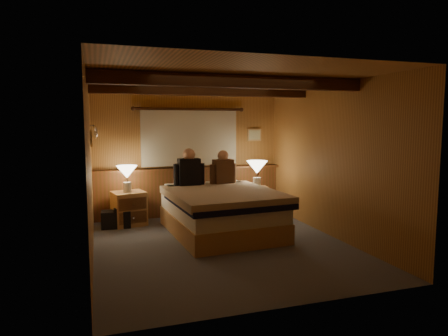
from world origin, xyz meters
name	(u,v)px	position (x,y,z in m)	size (l,w,h in m)	color
floor	(222,245)	(0.00, 0.00, 0.00)	(4.20, 4.20, 0.00)	slate
ceiling	(222,79)	(0.00, 0.00, 2.40)	(4.20, 4.20, 0.00)	#E49955
wall_back	(189,154)	(0.00, 2.10, 1.20)	(3.60, 3.60, 0.00)	#B98442
wall_left	(90,168)	(-1.80, 0.00, 1.20)	(4.20, 4.20, 0.00)	#B98442
wall_right	(330,160)	(1.80, 0.00, 1.20)	(4.20, 4.20, 0.00)	#B98442
wall_front	(289,186)	(0.00, -2.10, 1.20)	(3.60, 3.60, 0.00)	#B98442
wainscot	(190,190)	(0.00, 2.04, 0.49)	(3.60, 0.23, 0.94)	brown
curtain_window	(190,137)	(0.00, 2.03, 1.52)	(2.18, 0.09, 1.11)	#452811
ceiling_beams	(219,87)	(0.00, 0.15, 2.31)	(3.60, 1.65, 0.16)	#452811
coat_rail	(95,130)	(-1.72, 1.58, 1.67)	(0.05, 0.55, 0.24)	silver
framed_print	(254,135)	(1.35, 2.08, 1.55)	(0.30, 0.04, 0.25)	tan
bed	(221,211)	(0.18, 0.61, 0.37)	(1.76, 2.20, 0.72)	tan
nightstand_left	(129,208)	(-1.20, 1.63, 0.30)	(0.63, 0.58, 0.59)	tan
nightstand_right	(255,203)	(1.11, 1.45, 0.29)	(0.59, 0.55, 0.58)	tan
lamp_left	(127,174)	(-1.22, 1.59, 0.92)	(0.36, 0.36, 0.47)	silver
lamp_right	(257,169)	(1.14, 1.41, 0.94)	(0.39, 0.39, 0.51)	silver
person_left	(189,170)	(-0.19, 1.29, 0.98)	(0.55, 0.22, 0.67)	black
person_right	(223,170)	(0.44, 1.31, 0.96)	(0.51, 0.24, 0.62)	#513220
duffel_bag	(116,219)	(-1.43, 1.52, 0.15)	(0.50, 0.32, 0.35)	black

